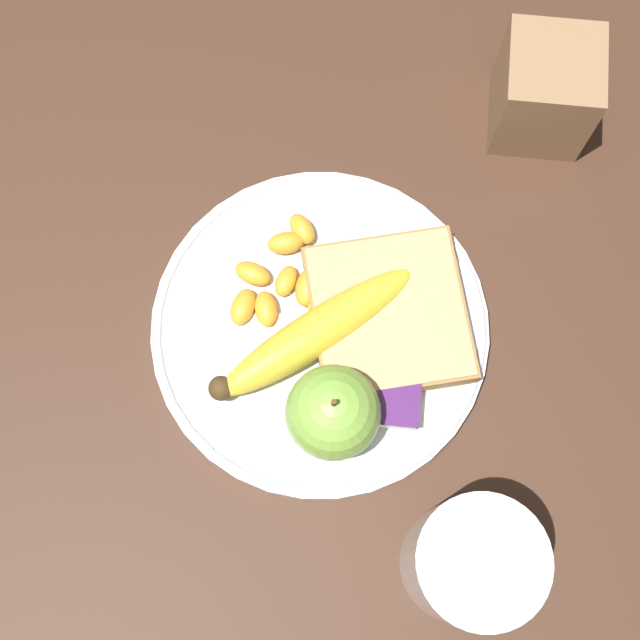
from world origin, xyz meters
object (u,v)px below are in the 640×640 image
juice_glass (469,562)px  bread_slice (388,314)px  fork (322,330)px  apple (333,413)px  jam_packet (393,396)px  condiment_caddy (545,91)px  banana (309,332)px  plate (320,328)px

juice_glass → bread_slice: size_ratio=0.77×
juice_glass → fork: bearing=35.6°
apple → jam_packet: apple is taller
apple → condiment_caddy: size_ratio=0.88×
banana → jam_packet: size_ratio=3.28×
apple → jam_packet: size_ratio=1.64×
juice_glass → jam_packet: (0.11, 0.06, -0.03)m
juice_glass → condiment_caddy: (0.36, -0.04, -0.01)m
plate → apple: apple is taller
condiment_caddy → apple: bearing=152.5°
juice_glass → plate: bearing=35.5°
banana → condiment_caddy: condiment_caddy is taller
plate → juice_glass: size_ratio=2.31×
juice_glass → condiment_caddy: 0.36m
bread_slice → fork: size_ratio=0.74×
fork → bread_slice: bearing=14.4°
plate → apple: (-0.07, -0.02, 0.04)m
juice_glass → apple: juice_glass is taller
bread_slice → jam_packet: bearing=-172.2°
juice_glass → banana: (0.15, 0.12, -0.02)m
banana → bread_slice: banana is taller
bread_slice → fork: bread_slice is taller
banana → condiment_caddy: (0.21, -0.16, 0.02)m
banana → condiment_caddy: size_ratio=1.75×
jam_packet → banana: bearing=58.4°
plate → fork: fork is taller
juice_glass → fork: juice_glass is taller
plate → banana: size_ratio=1.68×
banana → fork: banana is taller
bread_slice → fork: 0.05m
jam_packet → condiment_caddy: (0.25, -0.10, 0.02)m
jam_packet → fork: bearing=50.7°
plate → condiment_caddy: 0.26m
fork → condiment_caddy: bearing=50.3°
juice_glass → jam_packet: 0.13m
apple → jam_packet: (0.02, -0.04, -0.02)m
juice_glass → apple: (0.09, 0.10, -0.01)m
bread_slice → jam_packet: same height
plate → jam_packet: 0.08m
condiment_caddy → plate: bearing=141.8°
fork → juice_glass: bearing=-56.6°
fork → apple: bearing=-79.8°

